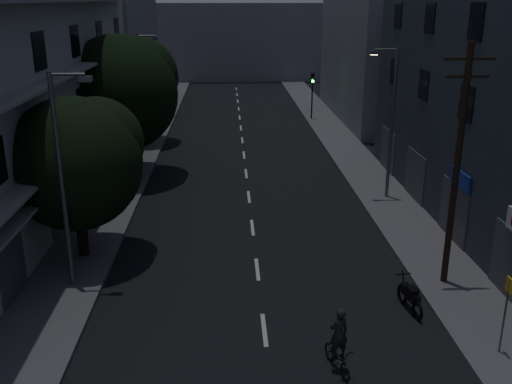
{
  "coord_description": "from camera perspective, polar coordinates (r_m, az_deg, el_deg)",
  "views": [
    {
      "loc": [
        -1.1,
        -10.0,
        10.47
      ],
      "look_at": [
        0.0,
        12.0,
        3.0
      ],
      "focal_mm": 40.0,
      "sensor_mm": 36.0,
      "label": 1
    }
  ],
  "objects": [
    {
      "name": "ground",
      "position": [
        36.55,
        -1.02,
        2.09
      ],
      "size": [
        160.0,
        160.0,
        0.0
      ],
      "primitive_type": "plane",
      "color": "black",
      "rests_on": "ground"
    },
    {
      "name": "sidewalk_left",
      "position": [
        37.06,
        -12.7,
        1.98
      ],
      "size": [
        3.0,
        90.0,
        0.15
      ],
      "primitive_type": "cube",
      "color": "#565659",
      "rests_on": "ground"
    },
    {
      "name": "sidewalk_right",
      "position": [
        37.51,
        10.52,
        2.33
      ],
      "size": [
        3.0,
        90.0,
        0.15
      ],
      "primitive_type": "cube",
      "color": "#565659",
      "rests_on": "ground"
    },
    {
      "name": "lane_markings",
      "position": [
        42.57,
        -1.3,
        4.5
      ],
      "size": [
        0.15,
        60.5,
        0.01
      ],
      "color": "beige",
      "rests_on": "ground"
    },
    {
      "name": "building_far_left",
      "position": [
        59.06,
        -14.04,
        15.81
      ],
      "size": [
        6.0,
        20.0,
        16.0
      ],
      "primitive_type": "cube",
      "color": "slate",
      "rests_on": "ground"
    },
    {
      "name": "building_far_right",
      "position": [
        53.77,
        11.6,
        14.14
      ],
      "size": [
        6.0,
        20.0,
        13.0
      ],
      "primitive_type": "cube",
      "color": "slate",
      "rests_on": "ground"
    },
    {
      "name": "building_far_end",
      "position": [
        80.19,
        -2.15,
        14.81
      ],
      "size": [
        24.0,
        8.0,
        10.0
      ],
      "primitive_type": "cube",
      "color": "slate",
      "rests_on": "ground"
    },
    {
      "name": "tree_near",
      "position": [
        24.18,
        -17.54,
        3.22
      ],
      "size": [
        5.46,
        5.46,
        6.73
      ],
      "color": "black",
      "rests_on": "sidewalk_left"
    },
    {
      "name": "tree_mid",
      "position": [
        35.08,
        -13.37,
        9.99
      ],
      "size": [
        6.87,
        6.87,
        8.46
      ],
      "color": "black",
      "rests_on": "sidewalk_left"
    },
    {
      "name": "tree_far",
      "position": [
        43.79,
        -11.35,
        9.92
      ],
      "size": [
        5.01,
        5.01,
        6.19
      ],
      "color": "black",
      "rests_on": "sidewalk_left"
    },
    {
      "name": "traffic_signal_far_right",
      "position": [
        52.07,
        5.67,
        10.51
      ],
      "size": [
        0.28,
        0.37,
        4.1
      ],
      "color": "black",
      "rests_on": "sidewalk_right"
    },
    {
      "name": "traffic_signal_far_left",
      "position": [
        49.62,
        -9.29,
        9.95
      ],
      "size": [
        0.28,
        0.37,
        4.1
      ],
      "color": "black",
      "rests_on": "sidewalk_left"
    },
    {
      "name": "street_lamp_left_near",
      "position": [
        21.55,
        -18.67,
        1.92
      ],
      "size": [
        1.51,
        0.25,
        8.0
      ],
      "color": "slate",
      "rests_on": "sidewalk_left"
    },
    {
      "name": "street_lamp_right",
      "position": [
        31.09,
        13.28,
        7.35
      ],
      "size": [
        1.51,
        0.25,
        8.0
      ],
      "color": "slate",
      "rests_on": "sidewalk_right"
    },
    {
      "name": "street_lamp_left_far",
      "position": [
        42.3,
        -11.31,
        10.4
      ],
      "size": [
        1.51,
        0.25,
        8.0
      ],
      "color": "slate",
      "rests_on": "sidewalk_left"
    },
    {
      "name": "utility_pole",
      "position": [
        21.78,
        19.48,
        2.73
      ],
      "size": [
        1.8,
        0.24,
        9.0
      ],
      "color": "black",
      "rests_on": "sidewalk_right"
    },
    {
      "name": "bus_stop_sign",
      "position": [
        18.89,
        23.79,
        -10.01
      ],
      "size": [
        0.06,
        0.35,
        2.52
      ],
      "color": "#595B60",
      "rests_on": "sidewalk_right"
    },
    {
      "name": "motorcycle",
      "position": [
        21.15,
        15.14,
        -10.13
      ],
      "size": [
        0.58,
        1.94,
        1.25
      ],
      "rotation": [
        0.0,
        0.0,
        0.14
      ],
      "color": "black",
      "rests_on": "ground"
    },
    {
      "name": "cyclist",
      "position": [
        17.56,
        8.19,
        -15.33
      ],
      "size": [
        0.98,
        1.72,
        2.06
      ],
      "rotation": [
        0.0,
        0.0,
        0.27
      ],
      "color": "black",
      "rests_on": "ground"
    }
  ]
}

